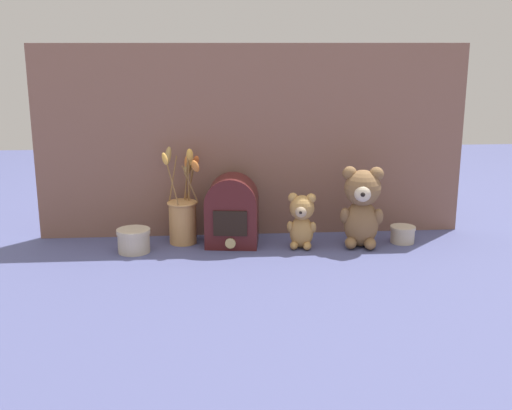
# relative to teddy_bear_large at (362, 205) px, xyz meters

# --- Properties ---
(ground_plane) EXTENTS (4.00, 4.00, 0.00)m
(ground_plane) POSITION_rel_teddy_bear_large_xyz_m (-0.34, 0.00, -0.14)
(ground_plane) COLOR #4C5184
(backdrop_wall) EXTENTS (1.43, 0.02, 0.64)m
(backdrop_wall) POSITION_rel_teddy_bear_large_xyz_m (-0.34, 0.17, 0.18)
(backdrop_wall) COLOR #845B4C
(backdrop_wall) RESTS_ON ground
(teddy_bear_large) EXTENTS (0.15, 0.13, 0.26)m
(teddy_bear_large) POSITION_rel_teddy_bear_large_xyz_m (0.00, 0.00, 0.00)
(teddy_bear_large) COLOR olive
(teddy_bear_large) RESTS_ON ground
(teddy_bear_medium) EXTENTS (0.10, 0.09, 0.18)m
(teddy_bear_medium) POSITION_rel_teddy_bear_large_xyz_m (-0.19, -0.00, -0.04)
(teddy_bear_medium) COLOR tan
(teddy_bear_medium) RESTS_ON ground
(flower_vase) EXTENTS (0.13, 0.14, 0.32)m
(flower_vase) POSITION_rel_teddy_bear_large_xyz_m (-0.57, 0.08, -0.04)
(flower_vase) COLOR tan
(flower_vase) RESTS_ON ground
(vintage_radio) EXTENTS (0.18, 0.15, 0.23)m
(vintage_radio) POSITION_rel_teddy_bear_large_xyz_m (-0.41, 0.05, -0.02)
(vintage_radio) COLOR #4C1919
(vintage_radio) RESTS_ON ground
(decorative_tin_tall) EXTENTS (0.11, 0.11, 0.07)m
(decorative_tin_tall) POSITION_rel_teddy_bear_large_xyz_m (-0.72, -0.00, -0.10)
(decorative_tin_tall) COLOR beige
(decorative_tin_tall) RESTS_ON ground
(decorative_tin_short) EXTENTS (0.08, 0.08, 0.06)m
(decorative_tin_short) POSITION_rel_teddy_bear_large_xyz_m (0.15, 0.03, -0.11)
(decorative_tin_short) COLOR beige
(decorative_tin_short) RESTS_ON ground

